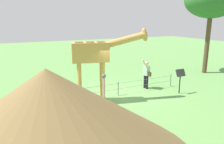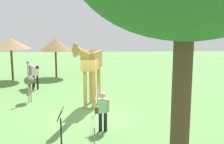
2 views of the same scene
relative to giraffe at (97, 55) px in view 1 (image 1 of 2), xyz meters
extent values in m
plane|color=#60934C|center=(1.26, 0.09, -2.27)|extent=(60.00, 60.00, 0.00)
cylinder|color=#C69347|center=(0.30, 0.15, -1.29)|extent=(0.18, 0.18, 1.95)
cylinder|color=#C69347|center=(0.20, -0.27, -1.29)|extent=(0.18, 0.18, 1.95)
cylinder|color=#C69347|center=(-0.77, 0.41, -1.29)|extent=(0.18, 0.18, 1.95)
cylinder|color=#C69347|center=(-0.87, -0.02, -1.29)|extent=(0.18, 0.18, 1.95)
cube|color=#C69347|center=(-0.29, 0.07, 0.13)|extent=(1.82, 1.08, 0.90)
cube|color=brown|center=(0.20, -0.05, 0.59)|extent=(0.45, 0.51, 0.02)
cube|color=brown|center=(-0.29, 0.07, 0.59)|extent=(0.45, 0.51, 0.02)
cube|color=brown|center=(-0.77, 0.19, 0.59)|extent=(0.45, 0.51, 0.02)
cylinder|color=#C69347|center=(1.28, -0.31, 0.64)|extent=(2.12, 0.80, 0.79)
ellipsoid|color=#C69347|center=(2.27, -0.54, 0.88)|extent=(0.47, 0.35, 0.69)
cylinder|color=brown|center=(2.27, -0.48, 1.06)|extent=(0.05, 0.05, 0.14)
cylinder|color=brown|center=(2.27, -0.60, 1.06)|extent=(0.05, 0.05, 0.14)
cylinder|color=black|center=(3.22, 0.44, -1.88)|extent=(0.14, 0.14, 0.78)
cylinder|color=black|center=(3.21, 0.64, -1.88)|extent=(0.14, 0.14, 0.78)
cube|color=#93C699|center=(3.22, 0.54, -1.21)|extent=(0.26, 0.37, 0.55)
sphere|color=#D8AD8C|center=(3.22, 0.54, -0.80)|extent=(0.22, 0.22, 0.22)
cylinder|color=#D8AD8C|center=(2.97, 0.36, -0.76)|extent=(0.38, 0.10, 0.50)
cylinder|color=#D8AD8C|center=(3.21, 0.76, -1.22)|extent=(0.08, 0.08, 0.50)
cube|color=brown|center=(3.28, 0.32, -1.39)|extent=(0.13, 0.21, 0.24)
cube|color=silver|center=(-4.00, -3.62, -1.02)|extent=(0.36, 0.47, 0.60)
cylinder|color=silver|center=(-3.79, -3.51, -0.87)|extent=(0.48, 0.39, 0.47)
ellipsoid|color=black|center=(-3.57, -3.39, -0.72)|extent=(0.44, 0.35, 0.22)
cylinder|color=#CC9E93|center=(-1.19, -3.27, -1.82)|extent=(0.07, 0.07, 0.90)
cylinder|color=#CC9E93|center=(-1.35, -3.43, -1.82)|extent=(0.07, 0.07, 0.90)
ellipsoid|color=#66605B|center=(-1.27, -3.35, -1.09)|extent=(0.70, 0.56, 0.49)
cylinder|color=#CC9E93|center=(-1.12, -3.35, -0.54)|extent=(0.08, 0.08, 0.80)
sphere|color=#66605B|center=(-1.12, -3.35, -0.09)|extent=(0.14, 0.14, 0.14)
cone|color=brown|center=(-3.42, -7.38, 0.72)|extent=(2.99, 2.99, 1.00)
cylinder|color=brown|center=(9.27, 1.71, -0.22)|extent=(0.32, 0.32, 4.10)
cylinder|color=black|center=(4.34, -0.96, -1.79)|extent=(0.06, 0.06, 0.95)
cube|color=#2D2D2D|center=(4.34, -0.96, -1.14)|extent=(0.56, 0.21, 0.38)
cylinder|color=slate|center=(-2.24, 0.22, -1.89)|extent=(0.05, 0.05, 0.75)
cylinder|color=slate|center=(1.26, 0.22, -1.89)|extent=(0.05, 0.05, 0.75)
cylinder|color=slate|center=(4.76, 0.22, -1.89)|extent=(0.05, 0.05, 0.75)
cube|color=slate|center=(1.26, 0.22, -1.63)|extent=(7.00, 0.01, 0.01)
cube|color=slate|center=(1.26, 0.22, -1.93)|extent=(7.00, 0.01, 0.01)
camera|label=1|loc=(-3.69, -9.19, 1.62)|focal=34.38mm
camera|label=2|loc=(13.62, 0.33, 1.92)|focal=44.36mm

